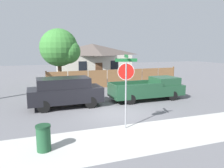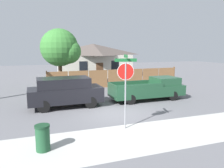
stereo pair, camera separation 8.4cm
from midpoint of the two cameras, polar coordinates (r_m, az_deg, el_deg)
name	(u,v)px [view 2 (the right image)]	position (r m, az deg, el deg)	size (l,w,h in m)	color
ground_plane	(115,113)	(13.01, 0.96, -7.67)	(80.00, 80.00, 0.00)	slate
sidewalk_strip	(143,136)	(9.91, 8.43, -13.36)	(36.00, 3.20, 0.01)	#B2B2AD
wooden_fence	(117,78)	(21.64, 1.38, 1.55)	(13.45, 0.12, 1.81)	brown
house	(93,59)	(29.97, -4.83, 6.41)	(9.76, 6.59, 4.36)	beige
oak_tree	(61,49)	(21.94, -12.97, 9.00)	(3.82, 3.64, 5.66)	brown
red_suv	(65,91)	(14.46, -11.97, -1.87)	(4.68, 1.96, 1.93)	black
orange_pickup	(150,89)	(16.46, 9.95, -1.26)	(5.51, 1.97, 1.64)	#1E472D
stop_sign	(126,78)	(10.13, 3.79, 1.49)	(1.00, 0.90, 3.53)	gray
trash_bin	(43,138)	(8.77, -17.38, -13.26)	(0.56, 0.56, 1.00)	#1E4C2D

